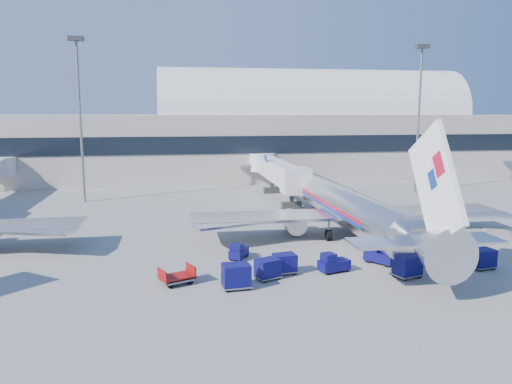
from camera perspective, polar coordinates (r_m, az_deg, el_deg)
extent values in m
plane|color=gray|center=(44.90, 0.57, -7.09)|extent=(260.00, 260.00, 0.00)
cube|color=#B2AA9E|center=(100.19, -19.58, 4.87)|extent=(170.00, 28.00, 12.00)
cube|color=black|center=(86.46, -21.20, 4.85)|extent=(170.00, 0.40, 3.00)
cylinder|color=silver|center=(102.23, 6.21, 8.78)|extent=(60.00, 18.00, 18.00)
cylinder|color=silver|center=(52.42, 10.24, -1.61)|extent=(3.80, 28.00, 3.80)
sphere|color=silver|center=(65.58, 6.13, 0.63)|extent=(3.72, 3.72, 3.72)
cone|color=silver|center=(37.18, 19.13, -5.77)|extent=(3.80, 6.00, 3.80)
cube|color=#B20D29|center=(53.30, 9.89, -1.15)|extent=(3.85, 20.16, 0.32)
cube|color=navy|center=(53.37, 9.88, -1.54)|extent=(3.85, 20.16, 0.32)
cube|color=white|center=(35.91, 19.87, 0.84)|extent=(0.35, 7.79, 8.74)
cube|color=silver|center=(37.56, 18.78, -5.29)|extent=(11.00, 3.00, 0.18)
cube|color=silver|center=(51.62, 10.60, -2.47)|extent=(32.00, 5.00, 0.28)
cylinder|color=#B7B7BC|center=(51.64, 4.24, -3.41)|extent=(2.10, 3.80, 2.10)
cylinder|color=#B7B7BC|center=(55.25, 15.41, -2.89)|extent=(2.10, 3.80, 2.10)
cylinder|color=black|center=(63.15, 6.83, -1.97)|extent=(0.40, 0.90, 0.90)
cube|color=silver|center=(74.50, 2.30, 2.55)|extent=(2.70, 24.00, 2.70)
cube|color=silver|center=(62.71, 4.58, 1.28)|extent=(3.40, 3.20, 3.20)
cylinder|color=silver|center=(85.73, 0.73, 3.42)|extent=(4.40, 4.40, 3.00)
cube|color=#2D2D30|center=(65.15, 4.08, -0.38)|extent=(0.50, 0.50, 3.00)
cube|color=#2D2D30|center=(65.39, 4.07, -1.54)|extent=(2.60, 1.00, 0.90)
cube|color=#2D2D30|center=(77.70, 1.84, 1.18)|extent=(0.50, 0.50, 3.00)
cube|color=#2D2D30|center=(77.90, 1.83, 0.20)|extent=(2.60, 1.00, 0.90)
cube|color=navy|center=(74.01, 1.10, 3.91)|extent=(0.12, 1.40, 0.90)
cylinder|color=silver|center=(88.55, -27.13, 2.60)|extent=(4.40, 4.40, 3.00)
cylinder|color=slate|center=(73.52, -19.41, 7.42)|extent=(0.36, 0.36, 22.00)
cube|color=#2D2D30|center=(74.15, -19.89, 16.17)|extent=(2.00, 1.20, 0.60)
cylinder|color=slate|center=(81.61, 18.06, 7.61)|extent=(0.36, 0.36, 22.00)
cube|color=#2D2D30|center=(82.18, 18.46, 15.50)|extent=(2.00, 1.20, 0.60)
cube|color=#9E9E96|center=(52.67, 19.90, -4.69)|extent=(3.00, 0.55, 0.90)
cube|color=#9E9E96|center=(54.35, 22.94, -4.46)|extent=(3.00, 0.55, 0.90)
cube|color=#9E9E96|center=(56.17, 25.79, -4.22)|extent=(3.00, 0.55, 0.90)
cube|color=#0B0A4B|center=(40.35, 8.91, -8.23)|extent=(2.66, 1.83, 0.79)
cube|color=#0B0A4B|center=(39.88, 8.30, -7.47)|extent=(1.20, 1.27, 0.74)
cylinder|color=black|center=(41.26, 9.50, -8.26)|extent=(0.63, 0.39, 0.59)
cube|color=#0B0A4B|center=(43.27, 14.04, -7.15)|extent=(2.56, 2.81, 0.83)
cube|color=#0B0A4B|center=(43.35, 13.43, -6.18)|extent=(1.49, 1.47, 0.78)
cylinder|color=black|center=(43.37, 15.38, -7.58)|extent=(0.57, 0.64, 0.62)
cube|color=#0B0A4B|center=(43.45, -1.98, -6.94)|extent=(2.00, 2.40, 0.70)
cube|color=#0B0A4B|center=(42.88, -2.22, -6.38)|extent=(1.23, 1.19, 0.65)
cylinder|color=black|center=(44.34, -2.11, -6.95)|extent=(0.44, 0.56, 0.52)
cube|color=#0B0A4B|center=(39.48, 3.31, -8.05)|extent=(1.87, 1.56, 1.36)
cube|color=slate|center=(39.69, 3.30, -8.99)|extent=(1.97, 1.62, 0.09)
cylinder|color=black|center=(40.38, 3.90, -8.70)|extent=(0.39, 0.21, 0.38)
cube|color=#0B0A4B|center=(38.11, 1.34, -8.67)|extent=(2.07, 1.88, 1.36)
cube|color=slate|center=(38.33, 1.34, -9.64)|extent=(2.18, 1.96, 0.09)
cylinder|color=black|center=(39.09, 1.70, -9.29)|extent=(0.40, 0.29, 0.38)
cube|color=#0B0A4B|center=(36.16, -2.29, -9.44)|extent=(2.07, 1.68, 1.56)
cube|color=slate|center=(36.42, -2.28, -10.62)|extent=(2.18, 1.74, 0.11)
cylinder|color=black|center=(37.13, -1.32, -10.25)|extent=(0.45, 0.21, 0.43)
cube|color=#0B0A4B|center=(40.22, 16.92, -7.97)|extent=(2.22, 1.96, 1.50)
cube|color=slate|center=(40.45, 16.87, -9.00)|extent=(2.34, 2.04, 0.10)
cylinder|color=black|center=(41.33, 17.04, -8.64)|extent=(0.45, 0.29, 0.42)
cube|color=#0B0A4B|center=(44.51, 24.47, -6.83)|extent=(1.95, 1.62, 1.42)
cube|color=slate|center=(44.70, 24.41, -7.71)|extent=(2.05, 1.69, 0.10)
cylinder|color=black|center=(45.53, 24.58, -7.45)|extent=(0.41, 0.22, 0.39)
cube|color=slate|center=(37.68, -9.02, -9.81)|extent=(2.85, 2.46, 0.13)
cube|color=maroon|center=(37.61, -9.03, -9.50)|extent=(2.87, 2.51, 0.09)
cylinder|color=black|center=(38.54, -8.34, -9.61)|extent=(0.47, 0.33, 0.44)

